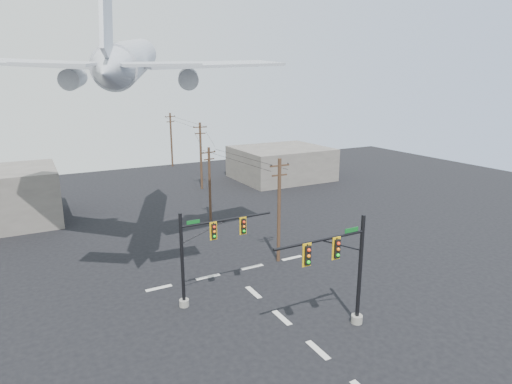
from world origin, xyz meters
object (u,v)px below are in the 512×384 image
utility_pole_a (279,209)px  airliner (131,60)px  utility_pole_d (171,139)px  utility_pole_b (210,183)px  signal_mast_far (203,253)px  signal_mast_near (344,272)px  utility_pole_c (201,155)px

utility_pole_a → airliner: airliner is taller
utility_pole_a → utility_pole_d: bearing=84.6°
utility_pole_b → signal_mast_far: bearing=-124.9°
utility_pole_d → utility_pole_a: bearing=-108.7°
signal_mast_near → utility_pole_a: 11.15m
utility_pole_a → airliner: size_ratio=0.35×
signal_mast_far → utility_pole_b: 18.37m
signal_mast_near → utility_pole_a: utility_pole_a is taller
utility_pole_d → signal_mast_far: bearing=-117.5°
utility_pole_b → utility_pole_c: utility_pole_c is taller
signal_mast_near → utility_pole_d: size_ratio=0.75×
signal_mast_near → airliner: size_ratio=0.28×
signal_mast_far → utility_pole_d: bearing=74.9°
utility_pole_a → utility_pole_d: 46.36m
utility_pole_c → airliner: (-13.61, -20.76, 11.79)m
utility_pole_b → utility_pole_c: size_ratio=0.86×
utility_pole_c → utility_pole_a: bearing=-87.1°
utility_pole_b → utility_pole_c: bearing=61.3°
utility_pole_c → airliner: 27.48m
signal_mast_far → airliner: (-1.69, 10.32, 13.15)m
signal_mast_far → utility_pole_c: size_ratio=0.75×
signal_mast_near → utility_pole_c: 38.85m
signal_mast_near → signal_mast_far: signal_mast_near is taller
utility_pole_a → signal_mast_far: bearing=-155.7°
signal_mast_far → airliner: bearing=99.3°
utility_pole_b → utility_pole_d: bearing=68.5°
utility_pole_a → utility_pole_d: size_ratio=0.93×
utility_pole_b → airliner: airliner is taller
utility_pole_c → utility_pole_d: 18.65m
signal_mast_far → utility_pole_d: utility_pole_d is taller
utility_pole_d → airliner: size_ratio=0.38×
signal_mast_far → utility_pole_c: 33.31m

